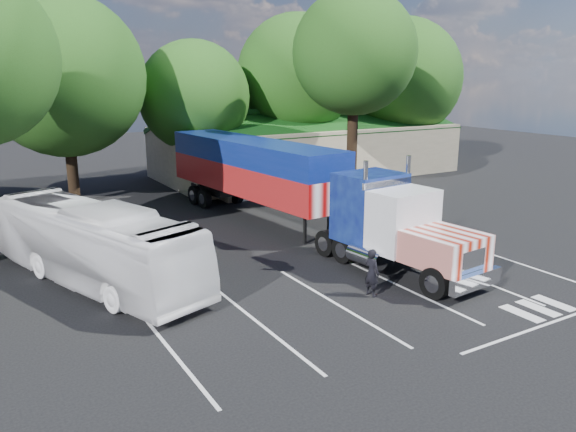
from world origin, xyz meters
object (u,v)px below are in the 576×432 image
semi_truck (282,180)px  tour_bus (95,244)px  woman (372,273)px  bicycle (345,229)px  silver_sedan (269,181)px

semi_truck → tour_bus: (-10.51, -3.35, -1.07)m
woman → bicycle: bearing=-37.2°
woman → silver_sedan: (6.12, 19.15, -0.17)m
woman → tour_bus: bearing=44.2°
woman → bicycle: 8.03m
silver_sedan → tour_bus: bearing=134.0°
bicycle → tour_bus: 12.56m
tour_bus → bicycle: bearing=-17.1°
semi_truck → tour_bus: bearing=-167.9°
tour_bus → silver_sedan: size_ratio=2.53×
woman → silver_sedan: woman is taller
woman → silver_sedan: size_ratio=0.40×
bicycle → woman: bearing=-124.5°
semi_truck → silver_sedan: size_ratio=4.98×
bicycle → tour_bus: tour_bus is taller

